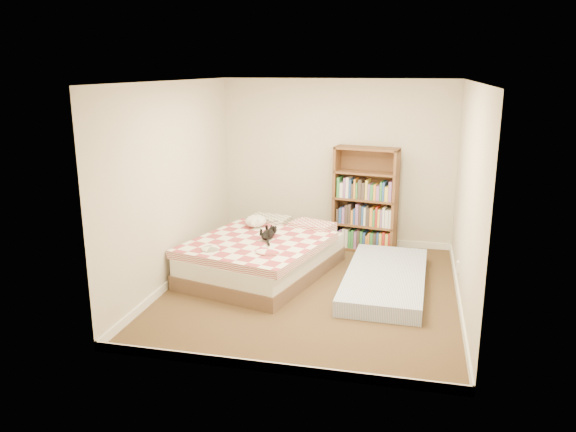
% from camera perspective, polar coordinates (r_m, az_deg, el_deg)
% --- Properties ---
extents(room, '(3.51, 4.01, 2.51)m').
position_cam_1_polar(room, '(6.62, 2.54, 2.16)').
color(room, '#4B3420').
rests_on(room, ground).
extents(bed, '(1.95, 2.40, 0.56)m').
position_cam_1_polar(bed, '(7.44, -2.46, -3.95)').
color(bed, brown).
rests_on(bed, room).
extents(bookshelf, '(0.98, 0.46, 1.54)m').
position_cam_1_polar(bookshelf, '(8.39, 7.82, 0.32)').
color(bookshelf, '#51371B').
rests_on(bookshelf, room).
extents(floor_mattress, '(1.01, 2.14, 0.19)m').
position_cam_1_polar(floor_mattress, '(7.14, 9.86, -6.34)').
color(floor_mattress, '#7890C8').
rests_on(floor_mattress, room).
extents(black_cat, '(0.21, 0.58, 0.13)m').
position_cam_1_polar(black_cat, '(7.29, -1.98, -1.83)').
color(black_cat, black).
rests_on(black_cat, bed).
extents(white_dog, '(0.43, 0.44, 0.16)m').
position_cam_1_polar(white_dog, '(7.81, -3.26, -0.54)').
color(white_dog, silver).
rests_on(white_dog, bed).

